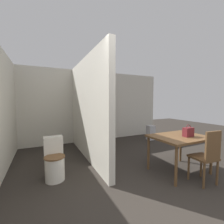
{
  "coord_description": "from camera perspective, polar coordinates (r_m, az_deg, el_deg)",
  "views": [
    {
      "loc": [
        -1.68,
        -1.08,
        1.44
      ],
      "look_at": [
        -0.09,
        2.23,
        1.17
      ],
      "focal_mm": 24.0,
      "sensor_mm": 36.0,
      "label": 1
    }
  ],
  "objects": [
    {
      "name": "toilet",
      "position": [
        3.11,
        -21.09,
        -17.09
      ],
      "size": [
        0.36,
        0.51,
        0.76
      ],
      "color": "silver",
      "rests_on": "ground_plane"
    },
    {
      "name": "dining_table",
      "position": [
        3.36,
        24.24,
        -9.68
      ],
      "size": [
        1.09,
        0.83,
        0.74
      ],
      "color": "brown",
      "rests_on": "ground_plane"
    },
    {
      "name": "wall_back",
      "position": [
        5.5,
        -7.91,
        2.17
      ],
      "size": [
        5.66,
        0.12,
        2.5
      ],
      "color": "beige",
      "rests_on": "ground_plane"
    },
    {
      "name": "space_heater",
      "position": [
        5.82,
        14.52,
        -7.62
      ],
      "size": [
        0.26,
        0.24,
        0.53
      ],
      "color": "#BCBCC1",
      "rests_on": "ground_plane"
    },
    {
      "name": "ground_plane",
      "position": [
        2.46,
        30.13,
        -32.26
      ],
      "size": [
        16.0,
        16.0,
        0.0
      ],
      "primitive_type": "plane",
      "color": "#2D2823"
    },
    {
      "name": "wooden_chair",
      "position": [
        3.13,
        32.41,
        -13.81
      ],
      "size": [
        0.41,
        0.41,
        0.95
      ],
      "rotation": [
        0.0,
        0.0,
        -0.11
      ],
      "color": "brown",
      "rests_on": "ground_plane"
    },
    {
      "name": "partition_wall",
      "position": [
        3.84,
        -9.6,
        1.29
      ],
      "size": [
        0.12,
        2.97,
        2.5
      ],
      "color": "beige",
      "rests_on": "ground_plane"
    },
    {
      "name": "handbag",
      "position": [
        3.35,
        27.04,
        -6.78
      ],
      "size": [
        0.21,
        0.11,
        0.24
      ],
      "color": "maroon",
      "rests_on": "dining_table"
    },
    {
      "name": "wooden_cabinet",
      "position": [
        5.28,
        -5.51,
        -2.15
      ],
      "size": [
        0.55,
        0.48,
        1.72
      ],
      "color": "brown",
      "rests_on": "ground_plane"
    }
  ]
}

